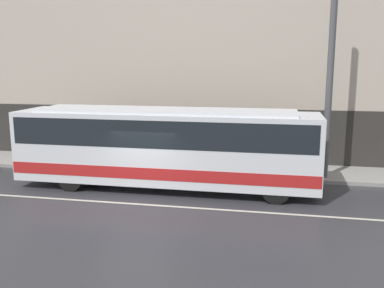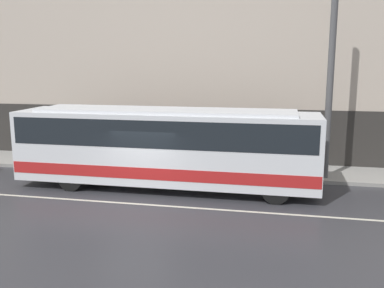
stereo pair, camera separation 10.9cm
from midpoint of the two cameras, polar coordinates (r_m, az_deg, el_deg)
ground_plane at (r=15.68m, az=-7.31°, el=-7.93°), size 60.00×60.00×0.00m
sidewalk at (r=20.69m, az=-2.41°, el=-3.02°), size 60.00×2.93×0.16m
building_facade at (r=21.69m, az=-1.48°, el=14.01°), size 60.00×0.35×12.89m
lane_stripe at (r=15.68m, az=-7.31°, el=-7.92°), size 54.00×0.14×0.01m
transit_bus at (r=17.07m, az=-3.38°, el=-0.02°), size 11.99×2.57×3.22m
utility_pole_near at (r=18.75m, az=18.11°, el=8.26°), size 0.28×0.28×8.40m
pedestrian_waiting at (r=21.91m, az=-9.67°, el=-0.32°), size 0.36×0.36×1.51m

